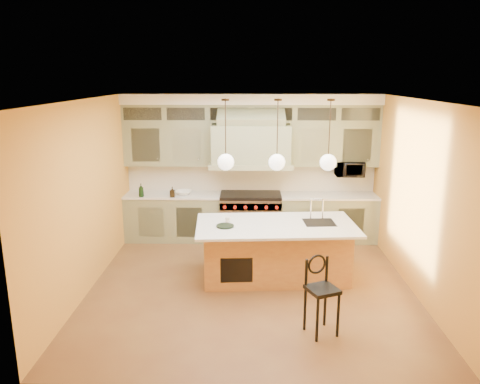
{
  "coord_description": "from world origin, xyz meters",
  "views": [
    {
      "loc": [
        -0.03,
        -6.85,
        3.23
      ],
      "look_at": [
        -0.18,
        0.7,
        1.35
      ],
      "focal_mm": 35.0,
      "sensor_mm": 36.0,
      "label": 1
    }
  ],
  "objects_px": {
    "range": "(251,217)",
    "kitchen_island": "(275,249)",
    "counter_stool": "(321,291)",
    "microwave": "(349,169)"
  },
  "relations": [
    {
      "from": "kitchen_island",
      "to": "counter_stool",
      "type": "xyz_separation_m",
      "value": [
        0.48,
        -1.74,
        0.11
      ]
    },
    {
      "from": "range",
      "to": "kitchen_island",
      "type": "xyz_separation_m",
      "value": [
        0.41,
        -1.78,
        -0.01
      ]
    },
    {
      "from": "counter_stool",
      "to": "microwave",
      "type": "relative_size",
      "value": 1.89
    },
    {
      "from": "range",
      "to": "microwave",
      "type": "distance_m",
      "value": 2.18
    },
    {
      "from": "range",
      "to": "microwave",
      "type": "bearing_deg",
      "value": 3.12
    },
    {
      "from": "range",
      "to": "counter_stool",
      "type": "xyz_separation_m",
      "value": [
        0.89,
        -3.52,
        0.09
      ]
    },
    {
      "from": "kitchen_island",
      "to": "counter_stool",
      "type": "distance_m",
      "value": 1.81
    },
    {
      "from": "range",
      "to": "counter_stool",
      "type": "distance_m",
      "value": 3.63
    },
    {
      "from": "microwave",
      "to": "kitchen_island",
      "type": "bearing_deg",
      "value": -129.27
    },
    {
      "from": "counter_stool",
      "to": "microwave",
      "type": "xyz_separation_m",
      "value": [
        1.06,
        3.62,
        0.87
      ]
    }
  ]
}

